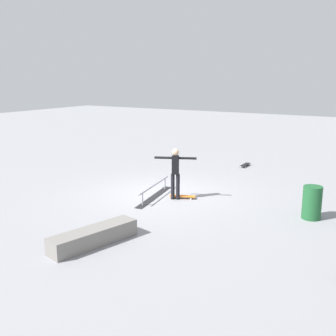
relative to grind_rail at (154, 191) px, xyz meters
name	(u,v)px	position (x,y,z in m)	size (l,w,h in m)	color
ground_plane	(161,195)	(-0.33, 0.05, -0.18)	(60.00, 60.00, 0.00)	gray
grind_rail	(154,191)	(0.00, 0.00, 0.00)	(2.52, 0.70, 0.41)	black
skate_ledge	(94,236)	(3.84, 0.82, 0.01)	(2.16, 0.51, 0.39)	gray
skater_main	(175,170)	(-0.13, 0.68, 0.75)	(0.59, 1.20, 1.60)	black
skateboard_main	(182,196)	(-0.31, 0.84, -0.11)	(0.48, 0.82, 0.09)	orange
loose_skateboard_black	(245,165)	(-5.73, 0.91, -0.11)	(0.80, 0.27, 0.09)	black
trash_bin	(312,203)	(-0.48, 4.70, 0.27)	(0.50, 0.50, 0.90)	#1E592D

